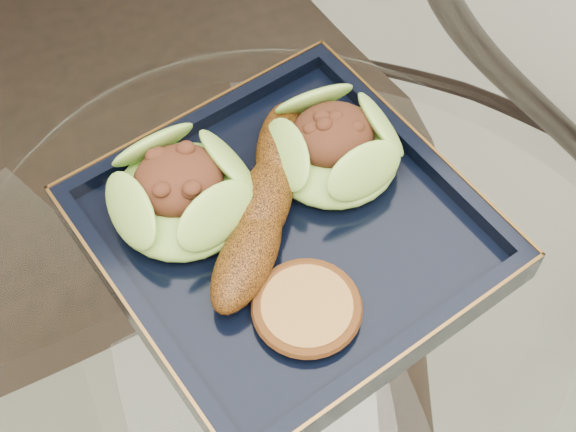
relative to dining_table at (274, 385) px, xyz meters
name	(u,v)px	position (x,y,z in m)	size (l,w,h in m)	color
dining_table	(274,385)	(0.00, 0.00, 0.00)	(1.13, 1.13, 0.77)	white
dining_chair	(100,91)	(-0.06, 0.44, -0.04)	(0.49, 0.49, 1.01)	black
navy_plate	(288,237)	(0.03, 0.04, 0.17)	(0.27, 0.27, 0.02)	black
lettuce_wrap_left	(182,195)	(-0.04, 0.09, 0.20)	(0.11, 0.11, 0.04)	#73AB31
lettuce_wrap_right	(333,149)	(0.09, 0.09, 0.20)	(0.11, 0.11, 0.04)	#6E9F2E
roasted_plantain	(265,202)	(0.02, 0.06, 0.20)	(0.19, 0.04, 0.04)	#63340A
crumb_patty	(307,309)	(0.02, -0.03, 0.19)	(0.07, 0.07, 0.01)	#A57337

